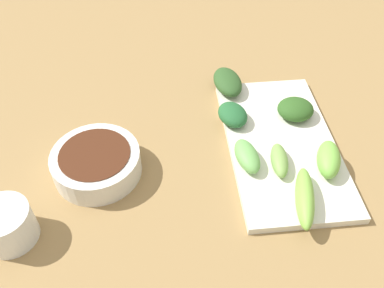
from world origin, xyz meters
TOP-DOWN VIEW (x-y plane):
  - tabletop at (0.00, 0.00)m, footprint 2.10×2.10m
  - sauce_bowl at (-0.17, -0.02)m, footprint 0.12×0.12m
  - serving_plate at (0.10, 0.00)m, footprint 0.16×0.29m
  - broccoli_leafy_0 at (0.13, 0.05)m, footprint 0.06×0.05m
  - broccoli_stalk_1 at (0.08, -0.04)m, footprint 0.03×0.06m
  - broccoli_stalk_2 at (0.04, -0.03)m, footprint 0.04×0.07m
  - broccoli_leafy_3 at (0.04, 0.13)m, footprint 0.05×0.08m
  - broccoli_leafy_4 at (0.03, 0.05)m, footprint 0.06×0.07m
  - broccoli_stalk_5 at (0.15, -0.05)m, footprint 0.05×0.07m
  - broccoli_stalk_6 at (0.10, -0.11)m, footprint 0.05×0.10m
  - tea_cup at (-0.27, -0.12)m, footprint 0.07×0.07m

SIDE VIEW (x-z plane):
  - tabletop at x=0.00m, z-range 0.00..0.02m
  - serving_plate at x=0.10m, z-range 0.02..0.03m
  - sauce_bowl at x=-0.17m, z-range 0.02..0.06m
  - broccoli_stalk_1 at x=0.08m, z-range 0.03..0.05m
  - broccoli_stalk_2 at x=0.04m, z-range 0.03..0.06m
  - broccoli_leafy_4 at x=0.03m, z-range 0.03..0.06m
  - broccoli_leafy_3 at x=0.04m, z-range 0.03..0.06m
  - tea_cup at x=-0.27m, z-range 0.02..0.07m
  - broccoli_leafy_0 at x=0.13m, z-range 0.03..0.06m
  - broccoli_stalk_6 at x=0.10m, z-range 0.03..0.06m
  - broccoli_stalk_5 at x=0.15m, z-range 0.03..0.06m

